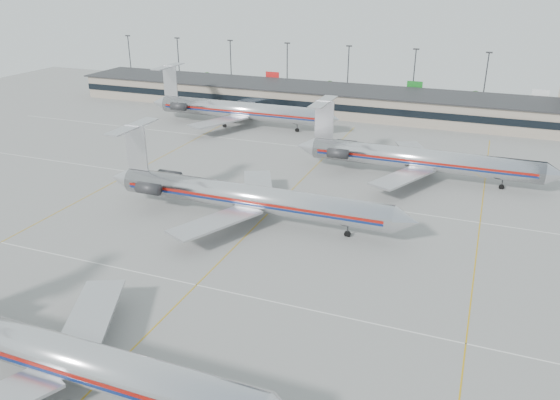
% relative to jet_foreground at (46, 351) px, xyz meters
% --- Properties ---
extents(ground, '(260.00, 260.00, 0.00)m').
position_rel_jet_foreground_xyz_m(ground, '(3.74, 9.08, -3.50)').
color(ground, gray).
rests_on(ground, ground).
extents(apron_markings, '(160.00, 0.15, 0.02)m').
position_rel_jet_foreground_xyz_m(apron_markings, '(3.74, 19.08, -3.49)').
color(apron_markings, silver).
rests_on(apron_markings, ground).
extents(terminal, '(162.00, 17.00, 6.25)m').
position_rel_jet_foreground_xyz_m(terminal, '(3.74, 107.05, -0.34)').
color(terminal, gray).
rests_on(terminal, ground).
extents(light_mast_row, '(163.60, 0.40, 15.28)m').
position_rel_jet_foreground_xyz_m(light_mast_row, '(3.74, 121.08, 5.08)').
color(light_mast_row, '#38383D').
rests_on(light_mast_row, ground).
extents(jet_foreground, '(46.08, 27.13, 12.06)m').
position_rel_jet_foreground_xyz_m(jet_foreground, '(0.00, 0.00, 0.00)').
color(jet_foreground, silver).
rests_on(jet_foreground, ground).
extents(jet_second_row, '(48.12, 28.33, 12.59)m').
position_rel_jet_foreground_xyz_m(jet_second_row, '(1.46, 37.78, 0.15)').
color(jet_second_row, silver).
rests_on(jet_second_row, ground).
extents(jet_third_row, '(45.98, 28.28, 12.57)m').
position_rel_jet_foreground_xyz_m(jet_third_row, '(22.09, 64.47, 0.15)').
color(jet_third_row, silver).
rests_on(jet_third_row, ground).
extents(jet_back_row, '(48.03, 29.54, 13.13)m').
position_rel_jet_foreground_xyz_m(jet_back_row, '(-22.47, 85.62, 0.31)').
color(jet_back_row, silver).
rests_on(jet_back_row, ground).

